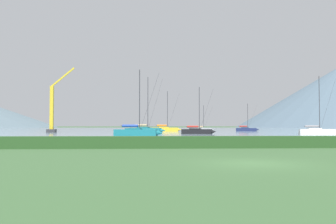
{
  "coord_description": "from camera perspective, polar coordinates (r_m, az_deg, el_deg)",
  "views": [
    {
      "loc": [
        -4.86,
        -16.07,
        1.76
      ],
      "look_at": [
        -0.45,
        69.14,
        4.97
      ],
      "focal_mm": 37.7,
      "sensor_mm": 36.0,
      "label": 1
    }
  ],
  "objects": [
    {
      "name": "dock_crane",
      "position": [
        89.59,
        -18.16,
        0.01
      ],
      "size": [
        6.37,
        2.0,
        15.85
      ],
      "color": "#333338",
      "rests_on": "ground_plane"
    },
    {
      "name": "sailboat_slip_0",
      "position": [
        107.83,
        12.55,
        -2.74
      ],
      "size": [
        6.97,
        3.19,
        8.26
      ],
      "rotation": [
        0.0,
        0.0,
        -0.21
      ],
      "color": "navy",
      "rests_on": "harbor_water"
    },
    {
      "name": "harbor_water",
      "position": [
        153.15,
        -1.14,
        -2.81
      ],
      "size": [
        320.0,
        246.0,
        0.0
      ],
      "primitive_type": "cube",
      "color": "gray",
      "rests_on": "ground_plane"
    },
    {
      "name": "ground_plane",
      "position": [
        16.87,
        13.92,
        -8.07
      ],
      "size": [
        1000.0,
        1000.0,
        0.0
      ],
      "primitive_type": "plane",
      "color": "#385B33"
    },
    {
      "name": "hedge_line",
      "position": [
        27.53,
        7.23,
        -4.84
      ],
      "size": [
        80.0,
        1.2,
        0.92
      ],
      "primitive_type": "cube",
      "color": "#284C23",
      "rests_on": "ground_plane"
    },
    {
      "name": "sailboat_slip_4",
      "position": [
        106.82,
        5.57,
        -2.8
      ],
      "size": [
        6.59,
        2.49,
        7.76
      ],
      "rotation": [
        0.0,
        0.0,
        -0.1
      ],
      "color": "#9E9EA3",
      "rests_on": "harbor_water"
    },
    {
      "name": "sailboat_slip_3",
      "position": [
        98.2,
        -0.38,
        -2.78
      ],
      "size": [
        8.2,
        2.76,
        11.27
      ],
      "rotation": [
        0.0,
        0.0,
        -0.05
      ],
      "color": "gold",
      "rests_on": "harbor_water"
    },
    {
      "name": "sailboat_slip_2",
      "position": [
        57.46,
        -5.11,
        -3.23
      ],
      "size": [
        8.07,
        3.4,
        10.83
      ],
      "rotation": [
        0.0,
        0.0,
        -0.16
      ],
      "color": "#19707A",
      "rests_on": "harbor_water"
    },
    {
      "name": "sailboat_slip_6",
      "position": [
        72.01,
        4.76,
        -3.08
      ],
      "size": [
        7.11,
        3.81,
        9.54
      ],
      "rotation": [
        0.0,
        0.0,
        -0.31
      ],
      "color": "black",
      "rests_on": "harbor_water"
    },
    {
      "name": "sailboat_slip_7",
      "position": [
        73.61,
        23.0,
        -2.86
      ],
      "size": [
        7.55,
        3.68,
        11.26
      ],
      "rotation": [
        0.0,
        0.0,
        -0.24
      ],
      "color": "white",
      "rests_on": "harbor_water"
    },
    {
      "name": "sailboat_slip_10",
      "position": [
        81.08,
        -3.64,
        -2.88
      ],
      "size": [
        8.57,
        3.98,
        12.89
      ],
      "rotation": [
        0.0,
        0.0,
        -0.22
      ],
      "color": "#19707A",
      "rests_on": "harbor_water"
    }
  ]
}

